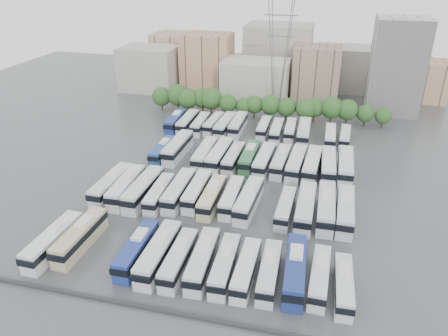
% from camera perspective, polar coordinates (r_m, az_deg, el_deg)
% --- Properties ---
extents(ground, '(220.00, 220.00, 0.00)m').
position_cam_1_polar(ground, '(84.53, 0.70, -3.00)').
color(ground, '#424447').
rests_on(ground, ground).
extents(parapet, '(56.00, 0.50, 0.50)m').
position_cam_1_polar(parapet, '(58.98, -7.21, -18.15)').
color(parapet, '#2D2D30').
rests_on(parapet, ground).
extents(tree_line, '(66.04, 7.46, 7.89)m').
position_cam_1_polar(tree_line, '(121.42, 4.04, 8.42)').
color(tree_line, black).
rests_on(tree_line, ground).
extents(city_buildings, '(102.00, 35.00, 20.00)m').
position_cam_1_polar(city_buildings, '(149.47, 4.48, 13.26)').
color(city_buildings, '#9E998E').
rests_on(city_buildings, ground).
extents(apartment_tower, '(14.00, 14.00, 26.00)m').
position_cam_1_polar(apartment_tower, '(133.88, 21.61, 12.27)').
color(apartment_tower, silver).
rests_on(apartment_tower, ground).
extents(electricity_pylon, '(9.00, 6.91, 33.83)m').
position_cam_1_polar(electricity_pylon, '(124.74, 7.27, 15.60)').
color(electricity_pylon, slate).
rests_on(electricity_pylon, ground).
extents(bus_r0_s0, '(3.11, 12.81, 4.00)m').
position_cam_1_polar(bus_r0_s0, '(72.21, -21.38, -8.85)').
color(bus_r0_s0, silver).
rests_on(bus_r0_s0, ground).
extents(bus_r0_s1, '(2.95, 12.79, 4.00)m').
position_cam_1_polar(bus_r0_s1, '(71.88, -18.26, -8.46)').
color(bus_r0_s1, '#C1B384').
rests_on(bus_r0_s1, ground).
extents(bus_r0_s4, '(2.87, 12.18, 3.81)m').
position_cam_1_polar(bus_r0_s4, '(67.04, -11.32, -10.40)').
color(bus_r0_s4, navy).
rests_on(bus_r0_s4, ground).
extents(bus_r0_s5, '(2.94, 13.07, 4.10)m').
position_cam_1_polar(bus_r0_s5, '(65.61, -8.54, -10.90)').
color(bus_r0_s5, silver).
rests_on(bus_r0_s5, ground).
extents(bus_r0_s6, '(2.80, 11.87, 3.71)m').
position_cam_1_polar(bus_r0_s6, '(64.43, -5.93, -11.73)').
color(bus_r0_s6, silver).
rests_on(bus_r0_s6, ground).
extents(bus_r0_s7, '(3.31, 12.45, 3.87)m').
position_cam_1_polar(bus_r0_s7, '(63.91, -2.81, -11.87)').
color(bus_r0_s7, silver).
rests_on(bus_r0_s7, ground).
extents(bus_r0_s8, '(3.01, 11.82, 3.68)m').
position_cam_1_polar(bus_r0_s8, '(63.08, 0.12, -12.53)').
color(bus_r0_s8, silver).
rests_on(bus_r0_s8, ground).
extents(bus_r0_s9, '(2.53, 11.36, 3.56)m').
position_cam_1_polar(bus_r0_s9, '(62.51, 2.90, -13.06)').
color(bus_r0_s9, silver).
rests_on(bus_r0_s9, ground).
extents(bus_r0_s10, '(2.86, 11.50, 3.58)m').
position_cam_1_polar(bus_r0_s10, '(62.37, 5.95, -13.28)').
color(bus_r0_s10, silver).
rests_on(bus_r0_s10, ground).
extents(bus_r0_s11, '(3.48, 13.14, 4.08)m').
position_cam_1_polar(bus_r0_s11, '(62.71, 9.27, -12.98)').
color(bus_r0_s11, navy).
rests_on(bus_r0_s11, ground).
extents(bus_r0_s12, '(2.69, 11.21, 3.50)m').
position_cam_1_polar(bus_r0_s12, '(62.69, 12.38, -13.66)').
color(bus_r0_s12, silver).
rests_on(bus_r0_s12, ground).
extents(bus_r0_s13, '(2.71, 10.87, 3.39)m').
position_cam_1_polar(bus_r0_s13, '(62.15, 15.35, -14.54)').
color(bus_r0_s13, silver).
rests_on(bus_r0_s13, ground).
extents(bus_r1_s0, '(3.13, 13.22, 4.13)m').
position_cam_1_polar(bus_r1_s0, '(85.28, -14.48, -2.08)').
color(bus_r1_s0, silver).
rests_on(bus_r1_s0, ground).
extents(bus_r1_s1, '(3.41, 13.23, 4.12)m').
position_cam_1_polar(bus_r1_s1, '(83.80, -12.65, -2.40)').
color(bus_r1_s1, silver).
rests_on(bus_r1_s1, ground).
extents(bus_r1_s2, '(3.09, 13.58, 4.25)m').
position_cam_1_polar(bus_r1_s2, '(82.34, -10.49, -2.68)').
color(bus_r1_s2, silver).
rests_on(bus_r1_s2, ground).
extents(bus_r1_s3, '(3.07, 11.62, 3.61)m').
position_cam_1_polar(bus_r1_s3, '(80.92, -8.47, -3.31)').
color(bus_r1_s3, silver).
rests_on(bus_r1_s3, ground).
extents(bus_r1_s4, '(3.00, 12.91, 4.04)m').
position_cam_1_polar(bus_r1_s4, '(81.03, -5.93, -2.94)').
color(bus_r1_s4, silver).
rests_on(bus_r1_s4, ground).
extents(bus_r1_s5, '(2.89, 12.28, 3.84)m').
position_cam_1_polar(bus_r1_s5, '(80.90, -3.54, -2.97)').
color(bus_r1_s5, silver).
rests_on(bus_r1_s5, ground).
extents(bus_r1_s6, '(2.76, 12.17, 3.81)m').
position_cam_1_polar(bus_r1_s6, '(78.88, -1.58, -3.76)').
color(bus_r1_s6, beige).
rests_on(bus_r1_s6, ground).
extents(bus_r1_s7, '(2.78, 11.76, 3.68)m').
position_cam_1_polar(bus_r1_s7, '(78.90, 1.01, -3.80)').
color(bus_r1_s7, silver).
rests_on(bus_r1_s7, ground).
extents(bus_r1_s8, '(3.38, 12.92, 4.02)m').
position_cam_1_polar(bus_r1_s8, '(77.81, 3.24, -4.16)').
color(bus_r1_s8, silver).
rests_on(bus_r1_s8, ground).
extents(bus_r1_s10, '(2.73, 11.26, 3.51)m').
position_cam_1_polar(bus_r1_s10, '(76.59, 8.03, -5.16)').
color(bus_r1_s10, silver).
rests_on(bus_r1_s10, ground).
extents(bus_r1_s11, '(2.92, 13.38, 4.20)m').
position_cam_1_polar(bus_r1_s11, '(76.59, 10.59, -5.08)').
color(bus_r1_s11, silver).
rests_on(bus_r1_s11, ground).
extents(bus_r1_s12, '(3.19, 13.54, 4.23)m').
position_cam_1_polar(bus_r1_s12, '(77.30, 13.17, -5.02)').
color(bus_r1_s12, silver).
rests_on(bus_r1_s12, ground).
extents(bus_r1_s13, '(3.02, 13.12, 4.11)m').
position_cam_1_polar(bus_r1_s13, '(77.35, 15.55, -5.36)').
color(bus_r1_s13, silver).
rests_on(bus_r1_s13, ground).
extents(bus_r2_s1, '(2.62, 11.60, 3.63)m').
position_cam_1_polar(bus_r2_s1, '(98.39, -8.00, 2.30)').
color(bus_r2_s1, navy).
rests_on(bus_r2_s1, ground).
extents(bus_r2_s2, '(3.07, 13.67, 4.28)m').
position_cam_1_polar(bus_r2_s2, '(98.77, -6.04, 2.72)').
color(bus_r2_s2, silver).
rests_on(bus_r2_s2, ground).
extents(bus_r2_s4, '(3.07, 12.96, 4.05)m').
position_cam_1_polar(bus_r2_s4, '(95.31, -2.51, 1.86)').
color(bus_r2_s4, silver).
rests_on(bus_r2_s4, ground).
extents(bus_r2_s5, '(3.20, 13.42, 4.19)m').
position_cam_1_polar(bus_r2_s5, '(94.56, -0.59, 1.73)').
color(bus_r2_s5, white).
rests_on(bus_r2_s5, ground).
extents(bus_r2_s6, '(2.83, 12.00, 3.75)m').
position_cam_1_polar(bus_r2_s6, '(93.65, 1.24, 1.33)').
color(bus_r2_s6, silver).
rests_on(bus_r2_s6, ground).
extents(bus_r2_s7, '(2.75, 12.43, 3.90)m').
position_cam_1_polar(bus_r2_s7, '(94.07, 3.34, 1.45)').
color(bus_r2_s7, '#2D693C').
rests_on(bus_r2_s7, ground).
extents(bus_r2_s8, '(3.28, 12.89, 4.02)m').
position_cam_1_polar(bus_r2_s8, '(92.76, 5.27, 1.05)').
color(bus_r2_s8, silver).
rests_on(bus_r2_s8, ground).
extents(bus_r2_s9, '(3.19, 12.37, 3.85)m').
position_cam_1_polar(bus_r2_s9, '(92.86, 7.40, 0.90)').
color(bus_r2_s9, silver).
rests_on(bus_r2_s9, ground).
extents(bus_r2_s10, '(3.49, 13.13, 4.08)m').
position_cam_1_polar(bus_r2_s10, '(92.16, 9.40, 0.63)').
color(bus_r2_s10, silver).
rests_on(bus_r2_s10, ground).
extents(bus_r2_s11, '(3.49, 13.36, 4.16)m').
position_cam_1_polar(bus_r2_s11, '(92.16, 11.45, 0.48)').
color(bus_r2_s11, silver).
rests_on(bus_r2_s11, ground).
extents(bus_r2_s12, '(3.31, 13.23, 4.12)m').
position_cam_1_polar(bus_r2_s12, '(92.64, 13.46, 0.39)').
color(bus_r2_s12, silver).
rests_on(bus_r2_s12, ground).
extents(bus_r2_s13, '(2.99, 13.69, 4.29)m').
position_cam_1_polar(bus_r2_s13, '(93.10, 15.58, 0.32)').
color(bus_r2_s13, silver).
rests_on(bus_r2_s13, ground).
extents(bus_r3_s0, '(3.24, 12.36, 3.84)m').
position_cam_1_polar(bus_r3_s0, '(115.52, -6.35, 6.14)').
color(bus_r3_s0, navy).
rests_on(bus_r3_s0, ground).
extents(bus_r3_s1, '(2.85, 12.44, 3.89)m').
position_cam_1_polar(bus_r3_s1, '(114.35, -4.77, 6.01)').
color(bus_r3_s1, silver).
rests_on(bus_r3_s1, ground).
extents(bus_r3_s2, '(2.92, 11.61, 3.62)m').
position_cam_1_polar(bus_r3_s2, '(113.21, -3.10, 5.78)').
color(bus_r3_s2, silver).
rests_on(bus_r3_s2, ground).
extents(bus_r3_s3, '(3.04, 11.51, 3.58)m').
position_cam_1_polar(bus_r3_s3, '(113.41, -1.36, 5.84)').
color(bus_r3_s3, silver).
rests_on(bus_r3_s3, ground).
extents(bus_r3_s4, '(3.29, 12.98, 4.04)m').
position_cam_1_polar(bus_r3_s4, '(111.59, 0.16, 5.63)').
color(bus_r3_s4, silver).
rests_on(bus_r3_s4, ground).
extents(bus_r3_s5, '(2.85, 12.64, 3.96)m').
position_cam_1_polar(bus_r3_s5, '(112.16, 1.84, 5.70)').
color(bus_r3_s5, silver).
rests_on(bus_r3_s5, ground).
extents(bus_r3_s7, '(2.45, 11.01, 3.45)m').
position_cam_1_polar(bus_r3_s7, '(111.28, 5.22, 5.29)').
color(bus_r3_s7, silver).
rests_on(bus_r3_s7, ground).
extents(bus_r3_s8, '(2.79, 11.65, 3.64)m').
position_cam_1_polar(bus_r3_s8, '(109.33, 6.88, 4.87)').
color(bus_r3_s8, silver).
rests_on(bus_r3_s8, ground).
extents(bus_r3_s9, '(2.80, 11.19, 3.49)m').
position_cam_1_polar(bus_r3_s9, '(110.47, 8.66, 4.95)').
color(bus_r3_s9, silver).
rests_on(bus_r3_s9, ground).
extents(bus_r3_s10, '(3.23, 13.31, 4.15)m').
position_cam_1_polar(bus_r3_s10, '(108.80, 10.38, 4.66)').
color(bus_r3_s10, silver).
rests_on(bus_r3_s10, ground).
extents(bus_r3_s12, '(2.67, 11.42, 3.57)m').
position_cam_1_polar(bus_r3_s12, '(108.27, 13.69, 4.06)').
color(bus_r3_s12, white).
rests_on(bus_r3_s12, ground).
extents(bus_r3_s13, '(2.83, 10.90, 3.39)m').
position_cam_1_polar(bus_r3_s13, '(109.12, 15.52, 3.96)').
color(bus_r3_s13, silver).
rests_on(bus_r3_s13, ground).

